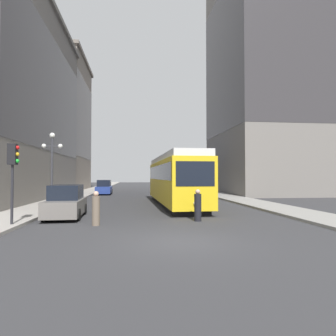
{
  "coord_description": "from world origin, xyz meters",
  "views": [
    {
      "loc": [
        -1.67,
        -10.49,
        2.32
      ],
      "look_at": [
        0.44,
        8.41,
        2.83
      ],
      "focal_mm": 32.11,
      "sensor_mm": 36.0,
      "label": 1
    }
  ],
  "objects_px": {
    "transit_bus": "(183,179)",
    "parked_car_left_mid": "(104,188)",
    "pedestrian_crossing_near": "(96,209)",
    "traffic_light_near_left": "(13,162)",
    "streetcar": "(174,179)",
    "parked_car_left_near": "(66,202)",
    "pedestrian_crossing_far": "(198,206)",
    "lamp_post_left_near": "(52,158)"
  },
  "relations": [
    {
      "from": "lamp_post_left_near",
      "to": "parked_car_left_near",
      "type": "bearing_deg",
      "value": -65.95
    },
    {
      "from": "transit_bus",
      "to": "parked_car_left_near",
      "type": "xyz_separation_m",
      "value": [
        -10.31,
        -22.99,
        -1.1
      ]
    },
    {
      "from": "pedestrian_crossing_far",
      "to": "streetcar",
      "type": "bearing_deg",
      "value": -175.01
    },
    {
      "from": "pedestrian_crossing_near",
      "to": "traffic_light_near_left",
      "type": "distance_m",
      "value": 4.28
    },
    {
      "from": "transit_bus",
      "to": "pedestrian_crossing_far",
      "type": "xyz_separation_m",
      "value": [
        -3.28,
        -25.05,
        -1.19
      ]
    },
    {
      "from": "pedestrian_crossing_near",
      "to": "parked_car_left_mid",
      "type": "bearing_deg",
      "value": 124.48
    },
    {
      "from": "traffic_light_near_left",
      "to": "streetcar",
      "type": "bearing_deg",
      "value": 47.98
    },
    {
      "from": "transit_bus",
      "to": "streetcar",
      "type": "bearing_deg",
      "value": -100.72
    },
    {
      "from": "parked_car_left_near",
      "to": "pedestrian_crossing_far",
      "type": "height_order",
      "value": "parked_car_left_near"
    },
    {
      "from": "streetcar",
      "to": "lamp_post_left_near",
      "type": "distance_m",
      "value": 9.24
    },
    {
      "from": "parked_car_left_near",
      "to": "parked_car_left_mid",
      "type": "distance_m",
      "value": 21.01
    },
    {
      "from": "parked_car_left_near",
      "to": "parked_car_left_mid",
      "type": "height_order",
      "value": "same"
    },
    {
      "from": "pedestrian_crossing_far",
      "to": "traffic_light_near_left",
      "type": "distance_m",
      "value": 9.03
    },
    {
      "from": "transit_bus",
      "to": "parked_car_left_near",
      "type": "height_order",
      "value": "transit_bus"
    },
    {
      "from": "transit_bus",
      "to": "parked_car_left_mid",
      "type": "bearing_deg",
      "value": -168.24
    },
    {
      "from": "pedestrian_crossing_far",
      "to": "lamp_post_left_near",
      "type": "relative_size",
      "value": 0.32
    },
    {
      "from": "streetcar",
      "to": "lamp_post_left_near",
      "type": "relative_size",
      "value": 2.92
    },
    {
      "from": "parked_car_left_mid",
      "to": "traffic_light_near_left",
      "type": "relative_size",
      "value": 1.16
    },
    {
      "from": "parked_car_left_mid",
      "to": "pedestrian_crossing_far",
      "type": "xyz_separation_m",
      "value": [
        7.03,
        -23.07,
        -0.08
      ]
    },
    {
      "from": "pedestrian_crossing_near",
      "to": "traffic_light_near_left",
      "type": "height_order",
      "value": "traffic_light_near_left"
    },
    {
      "from": "traffic_light_near_left",
      "to": "parked_car_left_near",
      "type": "bearing_deg",
      "value": 60.87
    },
    {
      "from": "parked_car_left_near",
      "to": "traffic_light_near_left",
      "type": "relative_size",
      "value": 1.2
    },
    {
      "from": "transit_bus",
      "to": "pedestrian_crossing_near",
      "type": "distance_m",
      "value": 27.19
    },
    {
      "from": "lamp_post_left_near",
      "to": "streetcar",
      "type": "bearing_deg",
      "value": 14.52
    },
    {
      "from": "traffic_light_near_left",
      "to": "transit_bus",
      "type": "bearing_deg",
      "value": 65.24
    },
    {
      "from": "transit_bus",
      "to": "lamp_post_left_near",
      "type": "distance_m",
      "value": 22.42
    },
    {
      "from": "streetcar",
      "to": "parked_car_left_near",
      "type": "height_order",
      "value": "streetcar"
    },
    {
      "from": "parked_car_left_near",
      "to": "pedestrian_crossing_far",
      "type": "distance_m",
      "value": 7.33
    },
    {
      "from": "pedestrian_crossing_near",
      "to": "transit_bus",
      "type": "bearing_deg",
      "value": 101.88
    },
    {
      "from": "streetcar",
      "to": "pedestrian_crossing_near",
      "type": "relative_size",
      "value": 9.37
    },
    {
      "from": "pedestrian_crossing_far",
      "to": "lamp_post_left_near",
      "type": "height_order",
      "value": "lamp_post_left_near"
    },
    {
      "from": "parked_car_left_near",
      "to": "pedestrian_crossing_far",
      "type": "bearing_deg",
      "value": -18.66
    },
    {
      "from": "parked_car_left_mid",
      "to": "pedestrian_crossing_near",
      "type": "relative_size",
      "value": 2.62
    },
    {
      "from": "traffic_light_near_left",
      "to": "pedestrian_crossing_far",
      "type": "bearing_deg",
      "value": 6.27
    },
    {
      "from": "transit_bus",
      "to": "pedestrian_crossing_far",
      "type": "height_order",
      "value": "transit_bus"
    },
    {
      "from": "parked_car_left_near",
      "to": "transit_bus",
      "type": "bearing_deg",
      "value": 63.5
    },
    {
      "from": "parked_car_left_mid",
      "to": "parked_car_left_near",
      "type": "bearing_deg",
      "value": -90.65
    },
    {
      "from": "traffic_light_near_left",
      "to": "lamp_post_left_near",
      "type": "height_order",
      "value": "lamp_post_left_near"
    },
    {
      "from": "parked_car_left_mid",
      "to": "transit_bus",
      "type": "bearing_deg",
      "value": 10.2
    },
    {
      "from": "pedestrian_crossing_near",
      "to": "pedestrian_crossing_far",
      "type": "relative_size",
      "value": 0.99
    },
    {
      "from": "parked_car_left_near",
      "to": "pedestrian_crossing_far",
      "type": "xyz_separation_m",
      "value": [
        7.03,
        -2.06,
        -0.08
      ]
    },
    {
      "from": "pedestrian_crossing_near",
      "to": "traffic_light_near_left",
      "type": "relative_size",
      "value": 0.44
    }
  ]
}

